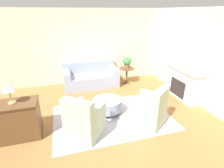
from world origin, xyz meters
name	(u,v)px	position (x,y,z in m)	size (l,w,h in m)	color
ground_plane	(112,117)	(0.00, 0.00, 0.00)	(16.00, 16.00, 0.00)	#996638
wall_back	(91,47)	(0.00, 2.90, 1.40)	(9.68, 0.12, 2.80)	beige
wall_right	(207,60)	(2.81, 0.00, 1.40)	(0.12, 9.49, 2.80)	beige
rug	(112,117)	(0.00, 0.00, 0.01)	(3.12, 2.10, 0.01)	#BCB2C1
couch	(91,77)	(-0.17, 2.36, 0.33)	(2.01, 0.95, 0.90)	#8E99B2
armchair_left	(84,121)	(-0.84, -0.55, 0.40)	(1.02, 1.02, 1.01)	#9EB29E
armchair_right	(151,110)	(0.84, -0.55, 0.40)	(1.02, 1.02, 1.01)	#9EB29E
ottoman_table	(107,104)	(-0.07, 0.25, 0.28)	(0.80, 0.80, 0.42)	#8E99B2
side_table	(127,73)	(1.25, 2.22, 0.43)	(0.56, 0.56, 0.63)	brown
fireplace	(183,82)	(2.56, 0.53, 0.53)	(0.44, 1.43, 1.02)	silver
dresser	(16,120)	(-2.28, -0.16, 0.45)	(1.01, 0.59, 0.87)	brown
vase_mantel_near	(185,65)	(2.55, 0.53, 1.11)	(0.16, 0.16, 0.25)	silver
potted_plant_on_side_table	(127,62)	(1.25, 2.22, 0.88)	(0.33, 0.33, 0.45)	brown
table_lamp	(8,87)	(-2.28, -0.16, 1.25)	(0.28, 0.28, 0.49)	tan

